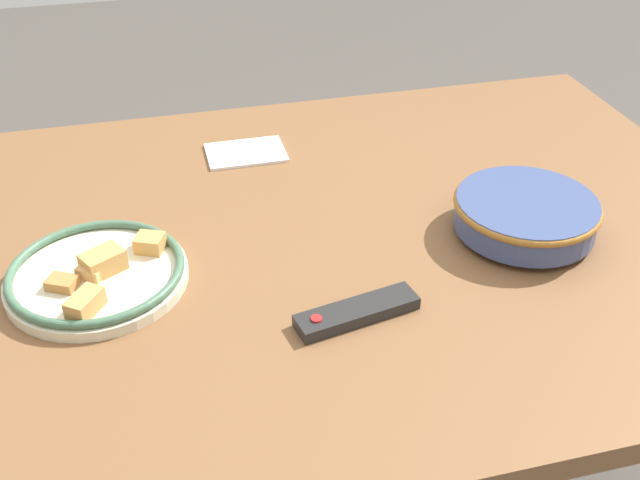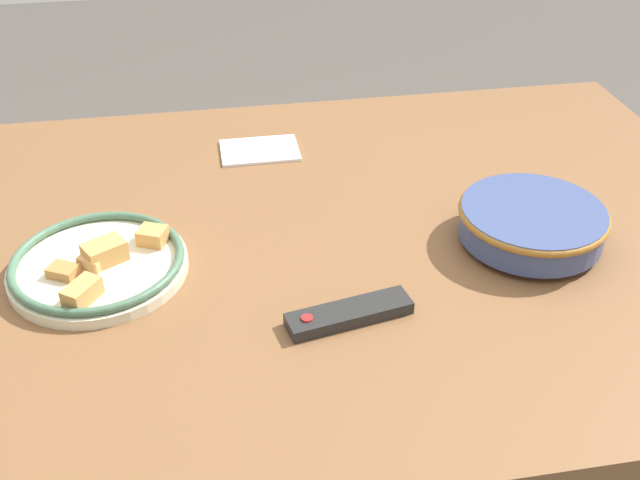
{
  "view_description": "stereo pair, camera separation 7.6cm",
  "coord_description": "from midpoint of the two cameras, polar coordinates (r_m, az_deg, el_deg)",
  "views": [
    {
      "loc": [
        0.24,
        1.04,
        1.47
      ],
      "look_at": [
        -0.0,
        0.07,
        0.78
      ],
      "focal_mm": 42.0,
      "sensor_mm": 36.0,
      "label": 1
    },
    {
      "loc": [
        0.17,
        1.05,
        1.47
      ],
      "look_at": [
        -0.0,
        0.07,
        0.78
      ],
      "focal_mm": 42.0,
      "sensor_mm": 36.0,
      "label": 2
    }
  ],
  "objects": [
    {
      "name": "food_plate",
      "position": [
        1.23,
        -18.32,
        -2.53
      ],
      "size": [
        0.28,
        0.28,
        0.05
      ],
      "color": "beige",
      "rests_on": "dining_table"
    },
    {
      "name": "tv_remote",
      "position": [
        1.11,
        0.87,
        -5.55
      ],
      "size": [
        0.19,
        0.08,
        0.02
      ],
      "rotation": [
        0.0,
        0.0,
        4.9
      ],
      "color": "black",
      "rests_on": "dining_table"
    },
    {
      "name": "noodle_bowl",
      "position": [
        1.31,
        13.79,
        1.93
      ],
      "size": [
        0.25,
        0.25,
        0.07
      ],
      "color": "#384775",
      "rests_on": "dining_table"
    },
    {
      "name": "folded_napkin",
      "position": [
        1.55,
        -7.09,
        6.59
      ],
      "size": [
        0.16,
        0.11,
        0.01
      ],
      "color": "white",
      "rests_on": "dining_table"
    },
    {
      "name": "dining_table",
      "position": [
        1.33,
        -2.49,
        -2.03
      ],
      "size": [
        1.6,
        1.08,
        0.74
      ],
      "color": "brown",
      "rests_on": "ground_plane"
    }
  ]
}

